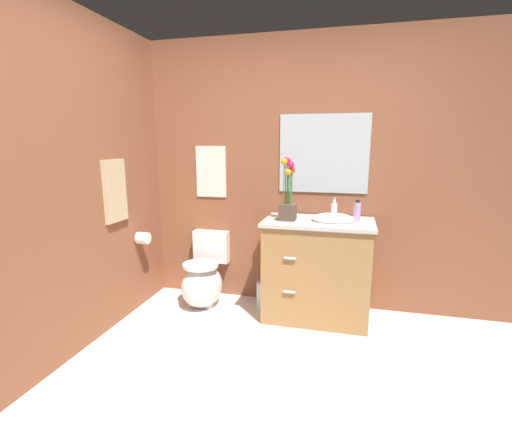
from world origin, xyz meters
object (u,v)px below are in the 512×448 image
(lotion_bottle, at_px, (334,212))
(wall_mirror, at_px, (324,154))
(flower_vase, at_px, (288,196))
(toilet_paper_roll, at_px, (143,238))
(toilet, at_px, (204,280))
(vanity_cabinet, at_px, (317,269))
(wall_poster, at_px, (211,172))
(soap_bottle, at_px, (357,212))
(trash_bin, at_px, (266,294))
(hanging_towel, at_px, (115,191))

(lotion_bottle, height_order, wall_mirror, wall_mirror)
(flower_vase, xyz_separation_m, toilet_paper_roll, (-1.34, -0.13, -0.42))
(toilet, distance_m, lotion_bottle, 1.41)
(vanity_cabinet, xyz_separation_m, wall_poster, (-1.09, 0.29, 0.81))
(wall_poster, height_order, toilet_paper_roll, wall_poster)
(vanity_cabinet, height_order, wall_mirror, wall_mirror)
(soap_bottle, height_order, trash_bin, soap_bottle)
(toilet, height_order, vanity_cabinet, vanity_cabinet)
(trash_bin, height_order, toilet_paper_roll, toilet_paper_roll)
(vanity_cabinet, relative_size, wall_mirror, 1.34)
(wall_mirror, bearing_deg, vanity_cabinet, -89.49)
(lotion_bottle, bearing_deg, soap_bottle, 5.30)
(lotion_bottle, distance_m, toilet_paper_roll, 1.76)
(toilet, relative_size, flower_vase, 1.28)
(toilet, distance_m, wall_mirror, 1.65)
(hanging_towel, bearing_deg, trash_bin, 24.27)
(lotion_bottle, relative_size, wall_poster, 0.35)
(hanging_towel, bearing_deg, vanity_cabinet, 15.48)
(trash_bin, xyz_separation_m, wall_poster, (-0.61, 0.22, 1.13))
(vanity_cabinet, relative_size, wall_poster, 2.17)
(soap_bottle, xyz_separation_m, toilet_paper_roll, (-1.91, -0.22, -0.30))
(wall_poster, xyz_separation_m, wall_mirror, (1.09, 0.00, 0.18))
(soap_bottle, bearing_deg, lotion_bottle, -174.70)
(vanity_cabinet, relative_size, lotion_bottle, 6.22)
(soap_bottle, bearing_deg, hanging_towel, -165.61)
(vanity_cabinet, xyz_separation_m, hanging_towel, (-1.66, -0.46, 0.69))
(vanity_cabinet, height_order, lotion_bottle, vanity_cabinet)
(flower_vase, distance_m, trash_bin, 0.99)
(soap_bottle, bearing_deg, vanity_cabinet, -171.53)
(trash_bin, relative_size, wall_mirror, 0.34)
(trash_bin, relative_size, wall_poster, 0.55)
(flower_vase, relative_size, toilet_paper_roll, 4.90)
(flower_vase, height_order, lotion_bottle, flower_vase)
(trash_bin, bearing_deg, toilet, -175.69)
(lotion_bottle, distance_m, hanging_towel, 1.85)
(wall_mirror, distance_m, toilet_paper_roll, 1.83)
(trash_bin, height_order, hanging_towel, hanging_towel)
(trash_bin, distance_m, wall_mirror, 1.41)
(flower_vase, relative_size, wall_mirror, 0.67)
(vanity_cabinet, height_order, flower_vase, flower_vase)
(lotion_bottle, xyz_separation_m, wall_poster, (-1.21, 0.27, 0.30))
(lotion_bottle, xyz_separation_m, wall_mirror, (-0.12, 0.27, 0.48))
(vanity_cabinet, xyz_separation_m, trash_bin, (-0.48, 0.07, -0.32))
(flower_vase, bearing_deg, toilet_paper_roll, -174.58)
(soap_bottle, distance_m, hanging_towel, 2.04)
(flower_vase, distance_m, lotion_bottle, 0.41)
(flower_vase, bearing_deg, lotion_bottle, 10.54)
(trash_bin, height_order, wall_mirror, wall_mirror)
(toilet, height_order, toilet_paper_roll, toilet_paper_roll)
(trash_bin, height_order, wall_poster, wall_poster)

